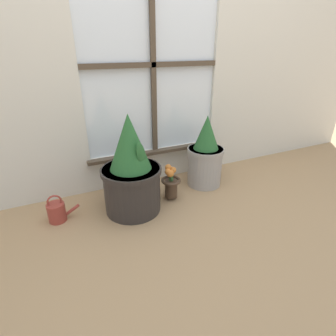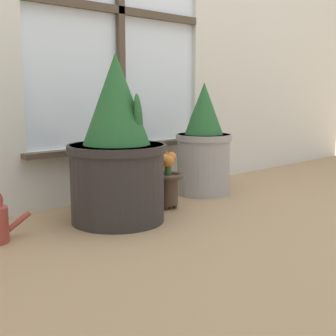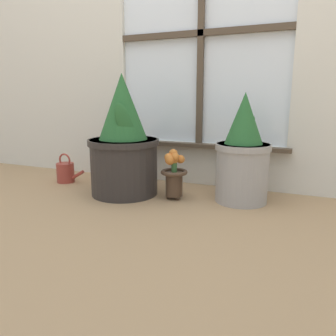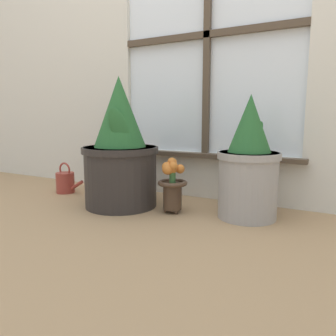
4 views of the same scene
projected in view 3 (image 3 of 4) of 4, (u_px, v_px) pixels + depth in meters
ground_plane at (167, 208)px, 1.62m from camera, size 10.00×10.00×0.00m
potted_plant_left at (124, 145)px, 1.80m from camera, size 0.39×0.39×0.66m
potted_plant_right at (243, 156)px, 1.68m from camera, size 0.28×0.28×0.56m
flower_vase at (174, 174)px, 1.74m from camera, size 0.14×0.14×0.27m
watering_can at (66, 172)px, 2.10m from camera, size 0.20×0.11×0.19m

